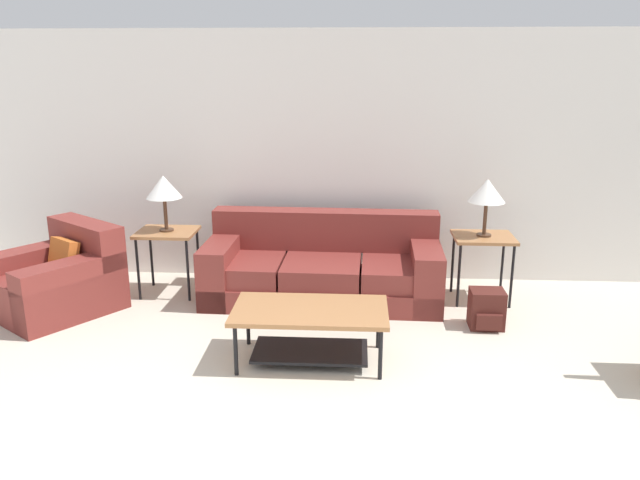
% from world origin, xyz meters
% --- Properties ---
extents(wall_back, '(9.16, 0.06, 2.60)m').
position_xyz_m(wall_back, '(0.00, 4.16, 1.30)').
color(wall_back, white).
rests_on(wall_back, ground_plane).
extents(couch, '(2.31, 1.03, 0.82)m').
position_xyz_m(couch, '(-0.12, 3.49, 0.29)').
color(couch, maroon).
rests_on(couch, ground_plane).
extents(armchair, '(1.35, 1.37, 0.80)m').
position_xyz_m(armchair, '(-2.59, 3.02, 0.28)').
color(armchair, maroon).
rests_on(armchair, ground_plane).
extents(coffee_table, '(1.20, 0.66, 0.44)m').
position_xyz_m(coffee_table, '(-0.14, 2.10, 0.33)').
color(coffee_table, '#A87042').
rests_on(coffee_table, ground_plane).
extents(side_table_left, '(0.58, 0.49, 0.66)m').
position_xyz_m(side_table_left, '(-1.68, 3.52, 0.59)').
color(side_table_left, '#A87042').
rests_on(side_table_left, ground_plane).
extents(side_table_right, '(0.58, 0.49, 0.66)m').
position_xyz_m(side_table_right, '(1.43, 3.52, 0.59)').
color(side_table_right, '#A87042').
rests_on(side_table_right, ground_plane).
extents(table_lamp_left, '(0.35, 0.35, 0.56)m').
position_xyz_m(table_lamp_left, '(-1.68, 3.52, 1.09)').
color(table_lamp_left, '#472D1E').
rests_on(table_lamp_left, side_table_left).
extents(table_lamp_right, '(0.35, 0.35, 0.56)m').
position_xyz_m(table_lamp_right, '(1.43, 3.52, 1.09)').
color(table_lamp_right, '#472D1E').
rests_on(table_lamp_right, side_table_right).
extents(backpack, '(0.30, 0.31, 0.34)m').
position_xyz_m(backpack, '(1.36, 2.84, 0.17)').
color(backpack, '#4C1E19').
rests_on(backpack, ground_plane).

